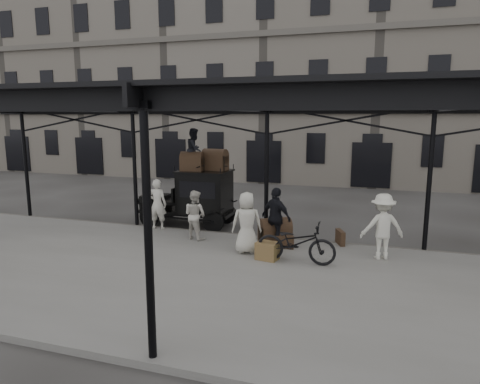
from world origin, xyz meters
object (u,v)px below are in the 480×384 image
(taxi, at_px, (197,195))
(porter_official, at_px, (276,218))
(steamer_trunk_platform, at_px, (275,233))
(steamer_trunk_roof_near, at_px, (192,163))
(bicycle, at_px, (296,243))
(porter_left, at_px, (157,204))

(taxi, xyz_separation_m, porter_official, (3.58, -2.16, -0.11))
(porter_official, xyz_separation_m, steamer_trunk_platform, (-0.09, 0.29, -0.58))
(steamer_trunk_platform, bearing_deg, taxi, 118.78)
(steamer_trunk_roof_near, xyz_separation_m, steamer_trunk_platform, (3.57, -1.62, -1.97))
(porter_official, distance_m, steamer_trunk_roof_near, 4.36)
(steamer_trunk_roof_near, distance_m, steamer_trunk_platform, 4.39)
(bicycle, height_order, steamer_trunk_platform, bicycle)
(taxi, distance_m, porter_left, 1.65)
(taxi, xyz_separation_m, porter_left, (-0.98, -1.32, -0.14))
(taxi, height_order, porter_official, taxi)
(porter_official, height_order, bicycle, porter_official)
(porter_left, xyz_separation_m, bicycle, (5.42, -2.10, -0.34))
(steamer_trunk_roof_near, bearing_deg, porter_official, -35.27)
(porter_official, relative_size, bicycle, 0.85)
(porter_left, xyz_separation_m, steamer_trunk_roof_near, (0.90, 1.08, 1.41))
(taxi, relative_size, porter_official, 1.94)
(taxi, relative_size, bicycle, 1.66)
(taxi, bearing_deg, porter_official, -31.10)
(porter_left, bearing_deg, steamer_trunk_platform, 167.04)
(bicycle, relative_size, steamer_trunk_platform, 2.26)
(porter_official, relative_size, steamer_trunk_platform, 1.93)
(bicycle, xyz_separation_m, steamer_trunk_platform, (-0.95, 1.55, -0.22))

